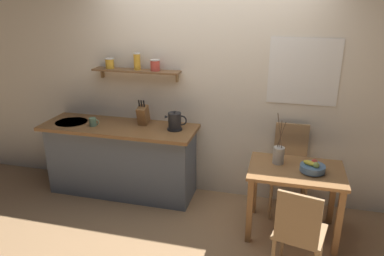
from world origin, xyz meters
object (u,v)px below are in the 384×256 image
object	(u,v)px
fruit_bowl	(313,167)
electric_kettle	(175,121)
dining_chair_near	(299,231)
knife_block	(143,115)
dining_table	(295,181)
coffee_mug_by_sink	(93,122)
twig_vase	(279,155)
dining_chair_far	(289,166)

from	to	relation	value
fruit_bowl	electric_kettle	world-z (taller)	electric_kettle
dining_chair_near	knife_block	distance (m)	2.17
dining_table	coffee_mug_by_sink	distance (m)	2.34
twig_vase	electric_kettle	bearing A→B (deg)	167.55
dining_chair_far	dining_table	bearing A→B (deg)	-83.06
fruit_bowl	electric_kettle	xyz separation A→B (m)	(-1.49, 0.38, 0.21)
dining_chair_far	knife_block	distance (m)	1.76
dining_table	dining_chair_near	size ratio (longest dim) A/B	1.03
coffee_mug_by_sink	twig_vase	bearing A→B (deg)	-3.85
electric_kettle	coffee_mug_by_sink	size ratio (longest dim) A/B	2.05
knife_block	dining_chair_far	bearing A→B (deg)	0.67
knife_block	coffee_mug_by_sink	world-z (taller)	knife_block
dining_chair_near	fruit_bowl	bearing A→B (deg)	80.39
fruit_bowl	dining_table	bearing A→B (deg)	166.23
dining_chair_near	coffee_mug_by_sink	xyz separation A→B (m)	(-2.33, 0.94, 0.43)
knife_block	coffee_mug_by_sink	size ratio (longest dim) A/B	2.49
fruit_bowl	twig_vase	distance (m)	0.35
dining_chair_near	knife_block	world-z (taller)	knife_block
dining_chair_far	twig_vase	bearing A→B (deg)	-109.84
twig_vase	electric_kettle	world-z (taller)	twig_vase
dining_chair_near	knife_block	bearing A→B (deg)	147.79
dining_table	electric_kettle	xyz separation A→B (m)	(-1.34, 0.35, 0.39)
electric_kettle	dining_chair_far	bearing A→B (deg)	4.20
dining_table	knife_block	size ratio (longest dim) A/B	2.96
dining_table	electric_kettle	size ratio (longest dim) A/B	3.59
dining_chair_far	coffee_mug_by_sink	bearing A→B (deg)	-174.72
dining_chair_far	electric_kettle	size ratio (longest dim) A/B	3.93
twig_vase	coffee_mug_by_sink	xyz separation A→B (m)	(-2.12, 0.14, 0.12)
electric_kettle	knife_block	size ratio (longest dim) A/B	0.82
dining_chair_near	dining_chair_far	size ratio (longest dim) A/B	0.89
dining_table	fruit_bowl	world-z (taller)	fruit_bowl
dining_chair_near	dining_chair_far	xyz separation A→B (m)	(-0.09, 1.14, 0.04)
fruit_bowl	twig_vase	size ratio (longest dim) A/B	0.45
dining_table	dining_chair_far	bearing A→B (deg)	96.94
dining_chair_near	knife_block	size ratio (longest dim) A/B	2.88
coffee_mug_by_sink	fruit_bowl	bearing A→B (deg)	-6.30
dining_chair_far	twig_vase	world-z (taller)	twig_vase
dining_chair_near	electric_kettle	world-z (taller)	electric_kettle
twig_vase	dining_table	bearing A→B (deg)	-27.00
twig_vase	dining_chair_far	bearing A→B (deg)	70.16
dining_table	coffee_mug_by_sink	xyz separation A→B (m)	(-2.30, 0.23, 0.34)
knife_block	dining_chair_near	bearing A→B (deg)	-32.21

